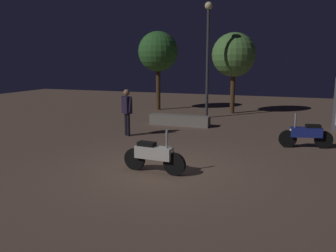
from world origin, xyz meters
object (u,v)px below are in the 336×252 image
Objects in this scene: motorcycle_white_foreground at (154,155)px; person_rider_beside at (127,108)px; streetlamp_near at (208,46)px; motorcycle_blue_parked_left at (306,134)px.

person_rider_beside reaches higher than motorcycle_white_foreground.
person_rider_beside is 5.85m from streetlamp_near.
motorcycle_blue_parked_left is (3.57, 3.97, 0.00)m from motorcycle_white_foreground.
person_rider_beside reaches higher than motorcycle_blue_parked_left.
motorcycle_blue_parked_left is at bearing 51.99° from motorcycle_white_foreground.
motorcycle_white_foreground is at bearing 66.41° from person_rider_beside.
motorcycle_white_foreground is 5.34m from motorcycle_blue_parked_left.
person_rider_beside is 0.32× the size of streetlamp_near.
streetlamp_near is at bearing -60.46° from motorcycle_blue_parked_left.
motorcycle_blue_parked_left is at bearing -47.09° from streetlamp_near.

